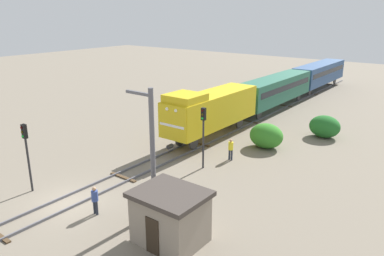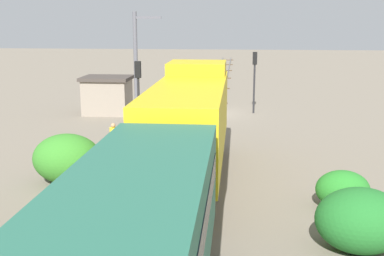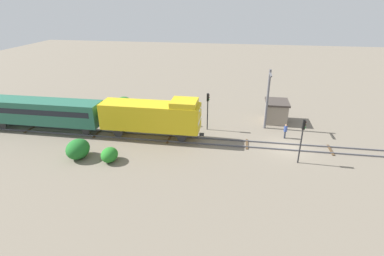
{
  "view_description": "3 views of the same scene",
  "coord_description": "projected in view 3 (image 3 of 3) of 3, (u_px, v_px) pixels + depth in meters",
  "views": [
    {
      "loc": [
        18.26,
        -11.64,
        11.09
      ],
      "look_at": [
        0.49,
        11.65,
        1.93
      ],
      "focal_mm": 35.0,
      "sensor_mm": 36.0,
      "label": 1
    },
    {
      "loc": [
        -1.98,
        34.81,
        6.76
      ],
      "look_at": [
        0.17,
        12.2,
        1.64
      ],
      "focal_mm": 45.0,
      "sensor_mm": 36.0,
      "label": 2
    },
    {
      "loc": [
        -30.08,
        5.61,
        14.85
      ],
      "look_at": [
        -0.16,
        10.49,
        1.63
      ],
      "focal_mm": 28.0,
      "sensor_mm": 36.0,
      "label": 3
    }
  ],
  "objects": [
    {
      "name": "railway_track",
      "position": [
        288.0,
        147.0,
        32.29
      ],
      "size": [
        2.4,
        105.13,
        0.16
      ],
      "color": "#595960",
      "rests_on": "ground"
    },
    {
      "name": "traffic_signal_near",
      "position": [
        302.0,
        134.0,
        28.11
      ],
      "size": [
        0.32,
        0.34,
        4.49
      ],
      "color": "#262628",
      "rests_on": "ground"
    },
    {
      "name": "worker_by_signal",
      "position": [
        188.0,
        118.0,
        37.45
      ],
      "size": [
        0.38,
        0.38,
        1.7
      ],
      "rotation": [
        0.0,
        0.0,
        0.55
      ],
      "color": "#262B38",
      "rests_on": "ground"
    },
    {
      "name": "traffic_signal_mid",
      "position": [
        208.0,
        105.0,
        35.48
      ],
      "size": [
        0.32,
        0.34,
        4.59
      ],
      "color": "#262628",
      "rests_on": "ground"
    },
    {
      "name": "bush_back",
      "position": [
        157.0,
        113.0,
        38.87
      ],
      "size": [
        2.89,
        2.36,
        2.1
      ],
      "primitive_type": "ellipsoid",
      "color": "#337D26",
      "rests_on": "ground"
    },
    {
      "name": "catenary_mast",
      "position": [
        268.0,
        98.0,
        35.55
      ],
      "size": [
        1.94,
        0.28,
        7.31
      ],
      "color": "#595960",
      "rests_on": "ground"
    },
    {
      "name": "relay_hut",
      "position": [
        276.0,
        111.0,
        38.65
      ],
      "size": [
        3.5,
        2.9,
        2.74
      ],
      "color": "gray",
      "rests_on": "ground"
    },
    {
      "name": "passenger_car_leading",
      "position": [
        44.0,
        111.0,
        35.49
      ],
      "size": [
        2.84,
        14.0,
        3.66
      ],
      "color": "#26604C",
      "rests_on": "railway_track"
    },
    {
      "name": "bush_mid",
      "position": [
        78.0,
        149.0,
        29.9
      ],
      "size": [
        2.68,
        2.19,
        1.95
      ],
      "primitive_type": "ellipsoid",
      "color": "#1F6726",
      "rests_on": "ground"
    },
    {
      "name": "worker_near_track",
      "position": [
        285.0,
        130.0,
        34.11
      ],
      "size": [
        0.38,
        0.38,
        1.7
      ],
      "rotation": [
        0.0,
        0.0,
        3.16
      ],
      "color": "#262B38",
      "rests_on": "ground"
    },
    {
      "name": "bush_far",
      "position": [
        109.0,
        155.0,
        29.33
      ],
      "size": [
        1.96,
        1.6,
        1.42
      ],
      "primitive_type": "ellipsoid",
      "color": "#267926",
      "rests_on": "ground"
    },
    {
      "name": "ground_plane",
      "position": [
        288.0,
        147.0,
        32.32
      ],
      "size": [
        157.69,
        157.69,
        0.0
      ],
      "primitive_type": "plane",
      "color": "#756B5B"
    },
    {
      "name": "bush_near",
      "position": [
        124.0,
        104.0,
        42.44
      ],
      "size": [
        2.79,
        2.28,
        2.03
      ],
      "primitive_type": "ellipsoid",
      "color": "#226526",
      "rests_on": "ground"
    },
    {
      "name": "locomotive",
      "position": [
        152.0,
        115.0,
        33.43
      ],
      "size": [
        2.9,
        11.6,
        4.6
      ],
      "color": "gold",
      "rests_on": "railway_track"
    }
  ]
}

